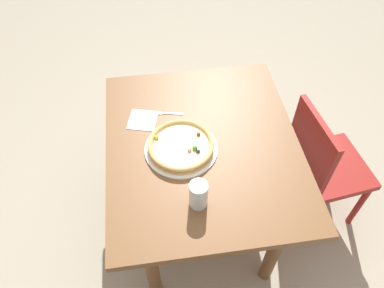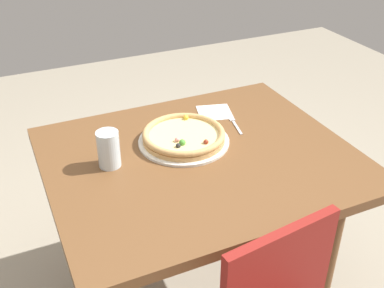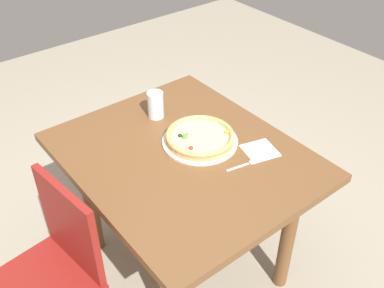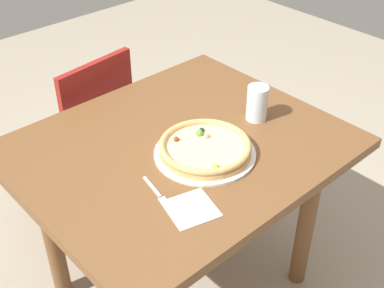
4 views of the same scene
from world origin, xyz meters
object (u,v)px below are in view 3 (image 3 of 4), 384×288
object	(u,v)px
pizza	(200,137)
chair_near	(52,272)
drinking_glass	(156,105)
fork	(246,164)
plate	(200,141)
napkin	(260,151)
dining_table	(184,173)

from	to	relation	value
pizza	chair_near	bearing A→B (deg)	-89.17
drinking_glass	fork	bearing A→B (deg)	9.41
chair_near	fork	world-z (taller)	chair_near
plate	drinking_glass	world-z (taller)	drinking_glass
chair_near	napkin	distance (m)	1.02
plate	napkin	bearing A→B (deg)	38.02
fork	napkin	distance (m)	0.12
dining_table	napkin	bearing A→B (deg)	54.62
dining_table	fork	distance (m)	0.31
pizza	fork	bearing A→B (deg)	12.44
pizza	napkin	xyz separation A→B (m)	(0.22, 0.17, -0.03)
fork	pizza	bearing A→B (deg)	113.82
drinking_glass	napkin	bearing A→B (deg)	21.73
pizza	drinking_glass	distance (m)	0.30
pizza	napkin	world-z (taller)	pizza
fork	drinking_glass	xyz separation A→B (m)	(-0.55, -0.09, 0.07)
chair_near	drinking_glass	size ratio (longest dim) A/B	6.41
napkin	fork	bearing A→B (deg)	-74.69
chair_near	drinking_glass	bearing A→B (deg)	-74.57
dining_table	napkin	xyz separation A→B (m)	(0.20, 0.28, 0.12)
drinking_glass	napkin	xyz separation A→B (m)	(0.52, 0.21, -0.07)
chair_near	fork	xyz separation A→B (m)	(0.24, 0.84, 0.29)
pizza	plate	bearing A→B (deg)	80.55
fork	drinking_glass	distance (m)	0.56
plate	pizza	xyz separation A→B (m)	(-0.00, -0.00, 0.03)
plate	napkin	size ratio (longest dim) A/B	2.49
chair_near	plate	distance (m)	0.84
chair_near	pizza	bearing A→B (deg)	-96.28
plate	napkin	world-z (taller)	plate
dining_table	fork	size ratio (longest dim) A/B	6.72
dining_table	pizza	xyz separation A→B (m)	(-0.02, 0.11, 0.15)
dining_table	pizza	bearing A→B (deg)	100.33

